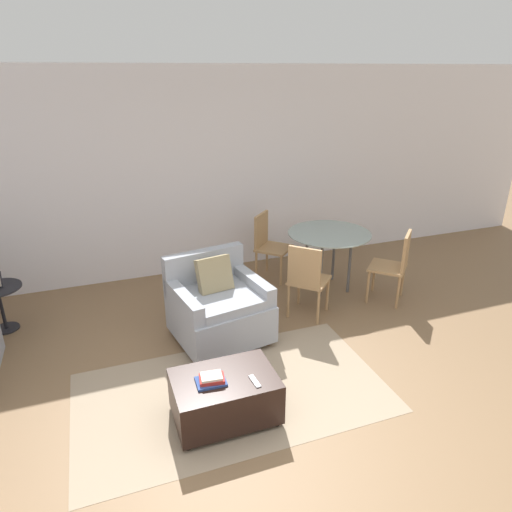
{
  "coord_description": "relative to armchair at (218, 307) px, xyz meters",
  "views": [
    {
      "loc": [
        -1.03,
        -2.52,
        2.69
      ],
      "look_at": [
        0.59,
        1.89,
        0.75
      ],
      "focal_mm": 32.0,
      "sensor_mm": 36.0,
      "label": 1
    }
  ],
  "objects": [
    {
      "name": "armchair",
      "position": [
        0.0,
        0.0,
        0.0
      ],
      "size": [
        1.04,
        1.0,
        0.91
      ],
      "color": "#999EA8",
      "rests_on": "ground_plane"
    },
    {
      "name": "dining_chair_near_left",
      "position": [
        1.06,
        0.08,
        0.15
      ],
      "size": [
        0.59,
        0.59,
        0.9
      ],
      "color": "tan",
      "rests_on": "ground_plane"
    },
    {
      "name": "dining_table",
      "position": [
        1.66,
        0.68,
        0.31
      ],
      "size": [
        1.05,
        1.05,
        0.77
      ],
      "color": "#8C9E99",
      "rests_on": "ground_plane"
    },
    {
      "name": "book_stack",
      "position": [
        -0.4,
        -1.22,
        0.06
      ],
      "size": [
        0.24,
        0.19,
        0.07
      ],
      "color": "#2D478C",
      "rests_on": "ottoman"
    },
    {
      "name": "dining_chair_near_right",
      "position": [
        2.25,
        0.08,
        0.15
      ],
      "size": [
        0.59,
        0.59,
        0.9
      ],
      "color": "tan",
      "rests_on": "ground_plane"
    },
    {
      "name": "side_table",
      "position": [
        -2.18,
        0.98,
        0.0
      ],
      "size": [
        0.49,
        0.49,
        0.52
      ],
      "color": "black",
      "rests_on": "ground_plane"
    },
    {
      "name": "tv_remote_primary",
      "position": [
        -0.08,
        -1.33,
        0.04
      ],
      "size": [
        0.05,
        0.17,
        0.01
      ],
      "color": "#B7B7BC",
      "rests_on": "ottoman"
    },
    {
      "name": "dining_chair_far_left",
      "position": [
        1.06,
        1.27,
        0.15
      ],
      "size": [
        0.59,
        0.59,
        0.9
      ],
      "color": "tan",
      "rests_on": "ground_plane"
    },
    {
      "name": "ground_plane",
      "position": [
        -0.05,
        -1.57,
        -0.37
      ],
      "size": [
        20.0,
        20.0,
        0.0
      ],
      "primitive_type": "plane",
      "color": "brown"
    },
    {
      "name": "ottoman",
      "position": [
        -0.29,
        -1.19,
        -0.15
      ],
      "size": [
        0.83,
        0.56,
        0.4
      ],
      "color": "black",
      "rests_on": "ground_plane"
    },
    {
      "name": "wall_back",
      "position": [
        -0.05,
        1.88,
        1.01
      ],
      "size": [
        12.0,
        0.06,
        2.75
      ],
      "color": "white",
      "rests_on": "ground_plane"
    },
    {
      "name": "area_rug",
      "position": [
        -0.14,
        -0.92,
        -0.36
      ],
      "size": [
        2.73,
        1.53,
        0.01
      ],
      "color": "gray",
      "rests_on": "ground_plane"
    }
  ]
}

